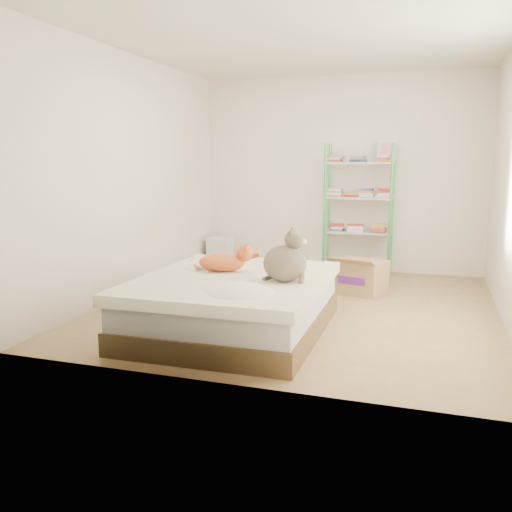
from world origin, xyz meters
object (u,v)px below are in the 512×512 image
at_px(bed, 234,304).
at_px(shelf_unit, 359,211).
at_px(orange_cat, 222,260).
at_px(grey_cat, 285,255).
at_px(cardboard_box, 360,276).
at_px(white_bin, 220,251).

height_order(bed, shelf_unit, shelf_unit).
distance_m(orange_cat, shelf_unit, 2.85).
distance_m(orange_cat, grey_cat, 0.70).
relative_size(grey_cat, cardboard_box, 0.67).
bearing_deg(shelf_unit, cardboard_box, -80.90).
bearing_deg(shelf_unit, orange_cat, -107.42).
relative_size(bed, orange_cat, 3.85).
height_order(shelf_unit, white_bin, shelf_unit).
height_order(bed, orange_cat, orange_cat).
bearing_deg(orange_cat, grey_cat, -27.03).
bearing_deg(shelf_unit, white_bin, -179.09).
relative_size(orange_cat, cardboard_box, 0.78).
bearing_deg(white_bin, cardboard_box, -27.02).
xyz_separation_m(bed, shelf_unit, (0.67, 2.88, 0.59)).
height_order(grey_cat, cardboard_box, grey_cat).
bearing_deg(shelf_unit, bed, -103.08).
xyz_separation_m(orange_cat, grey_cat, (0.65, -0.24, 0.12)).
bearing_deg(grey_cat, bed, 70.75).
bearing_deg(cardboard_box, white_bin, 170.95).
bearing_deg(white_bin, orange_cat, -67.57).
xyz_separation_m(shelf_unit, white_bin, (-1.96, -0.03, -0.63)).
relative_size(orange_cat, white_bin, 1.26).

